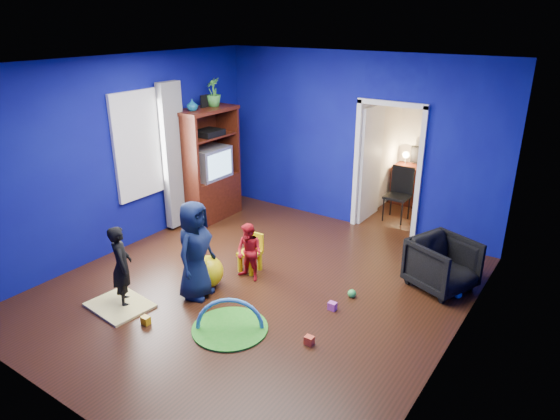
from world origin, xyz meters
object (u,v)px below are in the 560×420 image
Objects in this scene: play_mat at (230,328)px; study_desk at (416,186)px; vase at (192,105)px; child_black at (122,266)px; armchair at (442,264)px; hopper_ball at (207,272)px; tv_armoire at (208,165)px; toddler_red at (249,252)px; kid_chair at (250,255)px; child_navy at (195,250)px; folding_chair at (397,196)px; crt_tv at (210,163)px.

study_desk reaches higher than play_mat.
vase is at bearing 138.99° from play_mat.
armchair is at bearing -103.47° from child_black.
hopper_ball is at bearing 145.79° from play_mat.
tv_armoire reaches higher than child_black.
tv_armoire reaches higher than toddler_red.
toddler_red is at bearing 141.21° from armchair.
study_desk is at bearing 86.69° from play_mat.
hopper_ball is 0.87× the size of kid_chair.
child_black is 0.91m from child_navy.
child_black reaches higher than hopper_ball.
folding_chair is (1.18, 3.63, 0.24)m from hopper_ball.
tv_armoire is (-4.23, 0.15, 0.63)m from armchair.
folding_chair reaches higher than hopper_ball.
child_navy reaches higher than child_black.
child_navy is 1.41× the size of folding_chair.
armchair is 1.09× the size of crt_tv.
child_navy is 2.60× the size of kid_chair.
hopper_ball is 0.50× the size of study_desk.
toddler_red is at bearing -35.54° from tv_armoire.
kid_chair is at bearing 73.43° from hopper_ball.
vase reaches higher than child_black.
crt_tv is 0.80× the size of study_desk.
child_navy reaches higher than play_mat.
kid_chair is at bearing 118.27° from play_mat.
child_black reaches higher than study_desk.
toddler_red is at bearing 116.49° from play_mat.
child_black is 1.29× the size of toddler_red.
hopper_ball is at bearing -104.47° from study_desk.
child_navy is 2.74m from tv_armoire.
tv_armoire is 2.13× the size of folding_chair.
toddler_red is 4.36× the size of vase.
tv_armoire reaches higher than kid_chair.
crt_tv is at bearing 82.41° from vase.
crt_tv is (-1.95, 1.42, 0.61)m from toddler_red.
kid_chair is at bearing -26.58° from vase.
kid_chair is at bearing -33.57° from tv_armoire.
child_navy is 1.59× the size of toddler_red.
play_mat is 4.27m from folding_chair.
vase is at bearing 152.31° from toddler_red.
child_navy is 1.02m from kid_chair.
study_desk is at bearing -71.03° from child_black.
vase reaches higher than crt_tv.
tv_armoire is at bearing 146.16° from toddler_red.
study_desk is at bearing 48.07° from armchair.
child_navy reaches higher than hopper_ball.
play_mat is (2.52, -2.49, -0.97)m from tv_armoire.
child_navy is at bearing -52.45° from crt_tv.
toddler_red is 1.26m from play_mat.
kid_chair is at bearing -79.40° from child_black.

